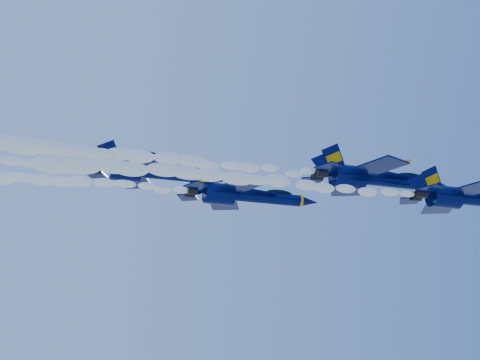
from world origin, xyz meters
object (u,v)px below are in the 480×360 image
object	(u,v)px
jet_fourth	(153,172)
jet_lead	(469,199)
jet_second	(376,179)
jet_third	(245,195)

from	to	relation	value
jet_fourth	jet_lead	bearing A→B (deg)	-43.32
jet_lead	jet_second	size ratio (longest dim) A/B	0.87
jet_lead	jet_third	bearing A→B (deg)	137.55
jet_lead	jet_second	world-z (taller)	jet_second
jet_lead	jet_third	distance (m)	26.81
jet_second	jet_third	world-z (taller)	jet_second
jet_second	jet_third	size ratio (longest dim) A/B	1.03
jet_third	jet_second	bearing A→B (deg)	-37.59
jet_lead	jet_fourth	bearing A→B (deg)	136.68
jet_third	jet_fourth	size ratio (longest dim) A/B	0.91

